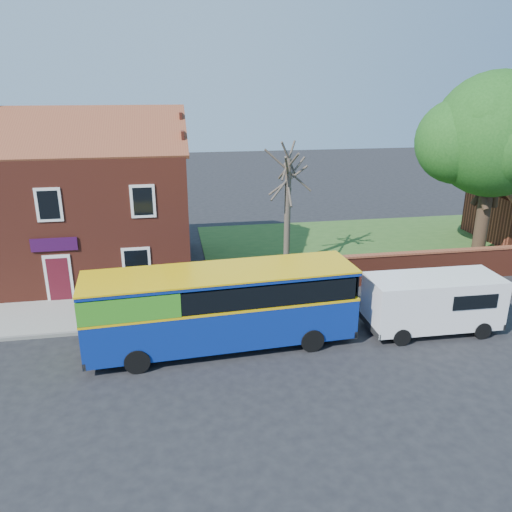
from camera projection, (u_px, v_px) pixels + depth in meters
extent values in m
plane|color=black|center=(233.00, 375.00, 17.30)|extent=(120.00, 120.00, 0.00)
cube|color=gray|center=(54.00, 317.00, 21.49)|extent=(18.00, 3.50, 0.12)
cube|color=slate|center=(45.00, 336.00, 19.85)|extent=(18.00, 0.15, 0.14)
cube|color=#426B28|center=(410.00, 243.00, 31.52)|extent=(26.00, 12.00, 0.04)
cube|color=maroon|center=(69.00, 213.00, 25.80)|extent=(12.00, 8.00, 6.50)
cube|color=brown|center=(50.00, 132.00, 22.54)|extent=(12.30, 4.08, 2.16)
cube|color=brown|center=(66.00, 125.00, 26.27)|extent=(12.30, 4.08, 2.16)
cube|color=black|center=(49.00, 205.00, 21.60)|extent=(1.10, 0.06, 1.50)
cube|color=#4C0F19|center=(59.00, 280.00, 22.73)|extent=(0.95, 0.04, 2.10)
cube|color=silver|center=(59.00, 279.00, 22.73)|extent=(1.20, 0.06, 2.30)
cube|color=#2F0B32|center=(54.00, 245.00, 22.16)|extent=(2.00, 0.06, 0.60)
cube|color=maroon|center=(465.00, 264.00, 25.70)|extent=(22.00, 0.30, 1.50)
cube|color=brown|center=(467.00, 250.00, 25.44)|extent=(22.00, 0.38, 0.10)
cube|color=navy|center=(222.00, 319.00, 18.88)|extent=(10.16, 3.12, 1.59)
cube|color=#E3AE0B|center=(221.00, 299.00, 18.62)|extent=(10.18, 3.14, 0.10)
cube|color=black|center=(221.00, 288.00, 18.47)|extent=(9.76, 3.12, 0.80)
cube|color=#3B9821|center=(129.00, 296.00, 17.73)|extent=(3.56, 2.75, 0.85)
cube|color=navy|center=(221.00, 274.00, 18.29)|extent=(10.16, 3.12, 0.14)
cube|color=#E3AE0B|center=(221.00, 272.00, 18.26)|extent=(10.20, 3.16, 0.06)
cylinder|color=black|center=(137.00, 361.00, 17.32)|extent=(0.92, 0.34, 0.90)
cylinder|color=black|center=(136.00, 330.00, 19.48)|extent=(0.92, 0.34, 0.90)
cylinder|color=black|center=(312.00, 340.00, 18.74)|extent=(0.92, 0.34, 0.90)
cylinder|color=black|center=(293.00, 314.00, 20.90)|extent=(0.92, 0.34, 0.90)
cube|color=white|center=(433.00, 300.00, 20.04)|extent=(5.31, 2.19, 2.01)
cube|color=black|center=(488.00, 290.00, 20.30)|extent=(0.11, 1.80, 0.79)
cube|color=black|center=(488.00, 316.00, 20.73)|extent=(0.13, 2.11, 0.25)
cylinder|color=black|center=(401.00, 337.00, 19.18)|extent=(0.70, 0.23, 0.70)
cylinder|color=black|center=(381.00, 315.00, 21.03)|extent=(0.70, 0.23, 0.70)
cylinder|color=black|center=(482.00, 330.00, 19.69)|extent=(0.70, 0.23, 0.70)
cylinder|color=black|center=(455.00, 309.00, 21.54)|extent=(0.70, 0.23, 0.70)
cylinder|color=black|center=(482.00, 222.00, 28.37)|extent=(0.74, 0.74, 4.28)
sphere|color=#27631E|center=(495.00, 135.00, 26.79)|extent=(6.70, 6.70, 6.70)
sphere|color=#27631E|center=(459.00, 141.00, 27.14)|extent=(4.65, 4.65, 4.65)
cylinder|color=#4C4238|center=(287.00, 213.00, 26.89)|extent=(0.34, 0.34, 5.89)
cylinder|color=#4C4238|center=(288.00, 174.00, 26.20)|extent=(0.35, 2.88, 2.32)
cylinder|color=#4C4238|center=(288.00, 178.00, 26.27)|extent=(1.50, 2.12, 2.12)
cylinder|color=#4C4238|center=(288.00, 170.00, 26.13)|extent=(2.41, 1.11, 2.35)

